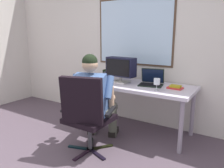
# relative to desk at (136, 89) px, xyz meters

# --- Properties ---
(wall_rear) EXTENTS (5.65, 0.08, 2.77)m
(wall_rear) POSITION_rel_desk_xyz_m (-0.16, 0.42, 0.73)
(wall_rear) COLOR silver
(wall_rear) RESTS_ON ground
(desk) EXTENTS (1.67, 0.73, 0.73)m
(desk) POSITION_rel_desk_xyz_m (0.00, 0.00, 0.00)
(desk) COLOR gray
(desk) RESTS_ON ground
(office_chair) EXTENTS (0.67, 0.60, 0.99)m
(office_chair) POSITION_rel_desk_xyz_m (-0.18, -0.94, -0.10)
(office_chair) COLOR black
(office_chair) RESTS_ON ground
(person_seated) EXTENTS (0.65, 0.85, 1.22)m
(person_seated) POSITION_rel_desk_xyz_m (-0.24, -0.69, -0.02)
(person_seated) COLOR #4F5246
(person_seated) RESTS_ON ground
(crt_monitor) EXTENTS (0.47, 0.22, 0.38)m
(crt_monitor) POSITION_rel_desk_xyz_m (-0.25, -0.01, 0.30)
(crt_monitor) COLOR beige
(crt_monitor) RESTS_ON desk
(laptop) EXTENTS (0.38, 0.34, 0.23)m
(laptop) POSITION_rel_desk_xyz_m (0.21, 0.08, 0.13)
(laptop) COLOR black
(laptop) RESTS_ON desk
(wine_glass) EXTENTS (0.08, 0.08, 0.16)m
(wine_glass) POSITION_rel_desk_xyz_m (0.40, -0.19, 0.19)
(wine_glass) COLOR silver
(wine_glass) RESTS_ON desk
(desk_speaker) EXTENTS (0.09, 0.10, 0.14)m
(desk_speaker) POSITION_rel_desk_xyz_m (-0.62, 0.15, 0.15)
(desk_speaker) COLOR black
(desk_speaker) RESTS_ON desk
(book_stack) EXTENTS (0.20, 0.15, 0.05)m
(book_stack) POSITION_rel_desk_xyz_m (0.57, 0.03, 0.10)
(book_stack) COLOR red
(book_stack) RESTS_ON desk
(cd_case) EXTENTS (0.18, 0.17, 0.01)m
(cd_case) POSITION_rel_desk_xyz_m (-0.61, -0.15, 0.08)
(cd_case) COLOR #272C25
(cd_case) RESTS_ON desk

